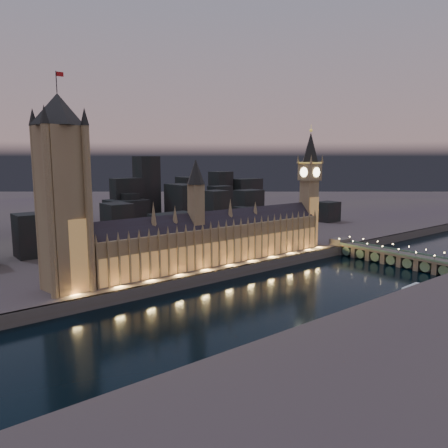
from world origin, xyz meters
TOP-DOWN VIEW (x-y plane):
  - ground_plane at (0.00, 0.00)m, footprint 2000.00×2000.00m
  - north_bank at (0.00, 520.00)m, footprint 2000.00×960.00m
  - embankment_wall at (0.00, 41.00)m, footprint 2000.00×2.50m
  - palace_of_westminster at (3.85, 61.74)m, footprint 202.00×21.55m
  - victoria_tower at (-110.00, 61.93)m, footprint 31.68×31.68m
  - elizabeth_tower at (108.00, 61.92)m, footprint 18.00×18.00m
  - westminster_bridge at (132.60, -3.46)m, footprint 16.44×113.00m
  - river_boat at (72.60, -58.00)m, footprint 38.84×11.06m
  - city_backdrop at (31.34, 247.02)m, footprint 440.71×215.63m

SIDE VIEW (x-z plane):
  - ground_plane at x=0.00m, z-range 0.00..0.00m
  - river_boat at x=72.60m, z-range -0.69..3.81m
  - north_bank at x=0.00m, z-range 0.00..8.00m
  - embankment_wall at x=0.00m, z-range 0.00..8.00m
  - westminster_bridge at x=132.60m, z-range -1.95..13.95m
  - palace_of_westminster at x=3.85m, z-range -12.63..65.37m
  - city_backdrop at x=31.34m, z-range -9.84..70.16m
  - elizabeth_tower at x=108.00m, z-range 14.14..121.45m
  - victoria_tower at x=-110.00m, z-range 7.63..134.86m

